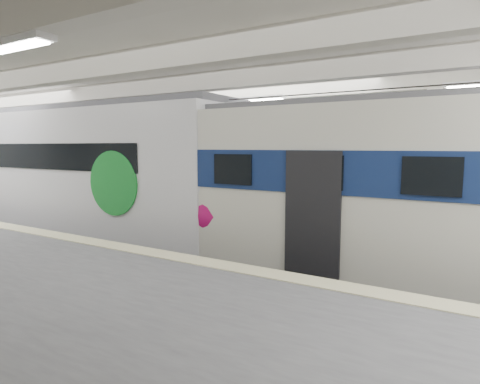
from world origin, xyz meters
The scene contains 3 objects.
station_hall centered at (0.00, -1.74, 3.24)m, with size 36.00×24.00×5.75m.
modern_emu centered at (-5.46, 0.00, 2.35)m, with size 15.05×3.11×4.80m.
far_train centered at (-3.29, 5.50, 2.37)m, with size 14.55×3.45×4.60m.
Camera 1 is at (6.08, -9.62, 3.42)m, focal length 30.00 mm.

